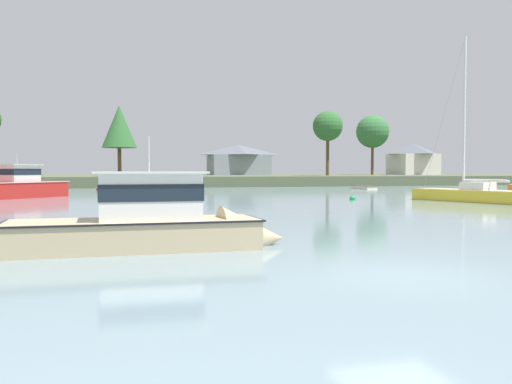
{
  "coord_description": "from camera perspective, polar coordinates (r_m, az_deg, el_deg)",
  "views": [
    {
      "loc": [
        -6.14,
        -10.93,
        2.23
      ],
      "look_at": [
        2.38,
        21.27,
        0.96
      ],
      "focal_mm": 38.96,
      "sensor_mm": 36.0,
      "label": 1
    }
  ],
  "objects": [
    {
      "name": "far_shore_bank",
      "position": [
        102.81,
        -11.39,
        1.3
      ],
      "size": [
        200.61,
        58.27,
        1.45
      ],
      "primitive_type": "cube",
      "color": "#4C563D",
      "rests_on": "ground"
    },
    {
      "name": "shore_tree_far_right",
      "position": [
        95.26,
        7.38,
        6.69
      ],
      "size": [
        5.09,
        5.09,
        10.92
      ],
      "color": "brown",
      "rests_on": "far_shore_bank"
    },
    {
      "name": "dinghy_maroon",
      "position": [
        65.63,
        -14.58,
        0.27
      ],
      "size": [
        3.58,
        3.1,
        0.47
      ],
      "color": "maroon",
      "rests_on": "ground"
    },
    {
      "name": "cruiser_sand",
      "position": [
        16.17,
        -9.46,
        -3.86
      ],
      "size": [
        7.97,
        2.45,
        4.03
      ],
      "color": "tan",
      "rests_on": "ground"
    },
    {
      "name": "cruiser_red",
      "position": [
        49.2,
        -24.07,
        0.08
      ],
      "size": [
        8.47,
        9.18,
        4.76
      ],
      "color": "#B2231E",
      "rests_on": "ground"
    },
    {
      "name": "shore_tree_right_mid",
      "position": [
        114.77,
        11.88,
        6.07
      ],
      "size": [
        6.59,
        6.59,
        11.98
      ],
      "color": "brown",
      "rests_on": "far_shore_bank"
    },
    {
      "name": "shore_tree_inland_b",
      "position": [
        84.52,
        -13.87,
        6.51
      ],
      "size": [
        5.08,
        5.08,
        10.41
      ],
      "color": "brown",
      "rests_on": "far_shore_bank"
    },
    {
      "name": "sailboat_yellow",
      "position": [
        42.93,
        21.3,
        -0.58
      ],
      "size": [
        4.92,
        9.43,
        12.57
      ],
      "color": "gold",
      "rests_on": "ground"
    },
    {
      "name": "ground_plane",
      "position": [
        12.73,
        14.42,
        -7.99
      ],
      "size": [
        445.8,
        445.8,
        0.0
      ],
      "primitive_type": "plane",
      "color": "gray"
    },
    {
      "name": "dinghy_cream",
      "position": [
        69.54,
        11.02,
        0.42
      ],
      "size": [
        2.28,
        3.75,
        0.57
      ],
      "color": "beige",
      "rests_on": "ground"
    },
    {
      "name": "cottage_behind_trees",
      "position": [
        111.97,
        -1.82,
        3.38
      ],
      "size": [
        12.4,
        9.35,
        6.02
      ],
      "color": "gray",
      "rests_on": "far_shore_bank"
    },
    {
      "name": "cottage_hillside",
      "position": [
        120.12,
        15.8,
        3.34
      ],
      "size": [
        8.71,
        8.93,
        6.51
      ],
      "color": "silver",
      "rests_on": "far_shore_bank"
    },
    {
      "name": "mooring_buoy_green",
      "position": [
        43.66,
        9.88,
        -0.67
      ],
      "size": [
        0.47,
        0.47,
        0.52
      ],
      "color": "#1E8C47",
      "rests_on": "ground"
    }
  ]
}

